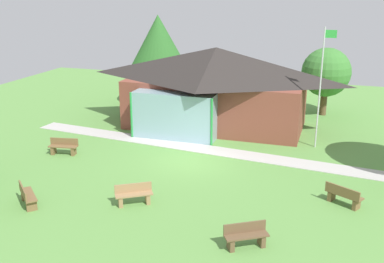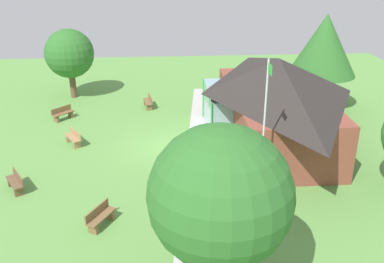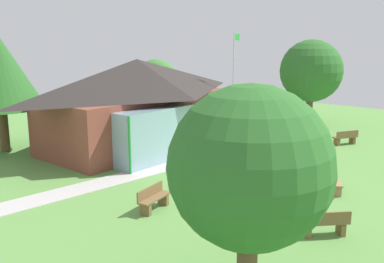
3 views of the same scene
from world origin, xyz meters
name	(u,v)px [view 3 (image 3 of 3)]	position (x,y,z in m)	size (l,w,h in m)	color
ground_plane	(234,163)	(0.00, 0.00, 0.00)	(44.00, 44.00, 0.00)	#609947
pavilion	(139,102)	(-0.59, 6.09, 2.55)	(11.62, 6.79, 4.90)	brown
footpath	(204,156)	(0.00, 1.84, 0.01)	(21.42, 1.30, 0.03)	#BCB7B2
flagpole	(234,79)	(5.78, 4.08, 3.52)	(0.64, 0.08, 6.45)	silver
bench_lawn_far_right	(345,138)	(7.26, -2.79, 0.40)	(1.52, 1.12, 0.84)	brown
bench_front_center	(332,182)	(-0.77, -5.29, 0.40)	(1.50, 1.18, 0.84)	#9E7A51
bench_mid_left	(153,199)	(-6.69, -1.14, 0.40)	(1.55, 0.70, 0.84)	brown
bench_front_left	(325,224)	(-4.78, -6.70, 0.40)	(1.39, 1.35, 0.84)	brown
tree_east_hedge	(311,71)	(11.47, 1.47, 3.80)	(4.33, 4.33, 5.98)	brown
tree_behind_pavilion_right	(156,81)	(5.80, 11.04, 2.90)	(3.25, 3.25, 4.55)	brown
tree_lawn_corner	(250,168)	(-9.39, -6.82, 3.31)	(3.55, 3.55, 5.10)	brown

